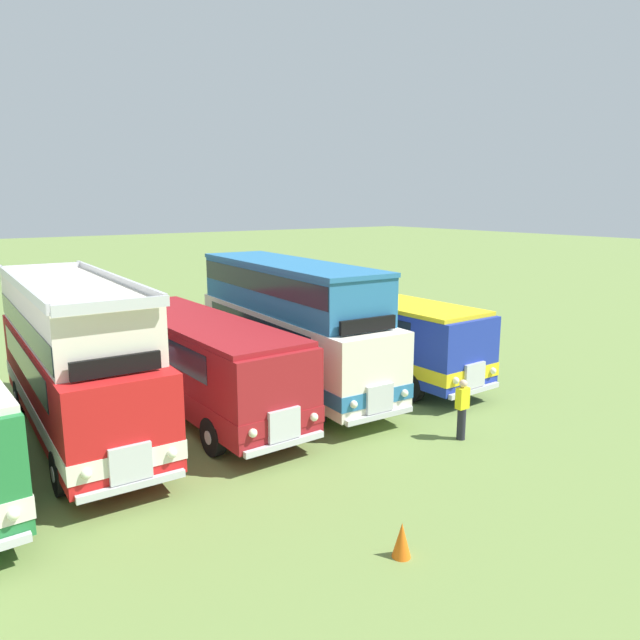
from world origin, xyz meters
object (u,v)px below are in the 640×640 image
bus_fourth_in_row (199,358)px  bus_sixth_in_row (370,328)px  marshal_person (462,409)px  cone_near_end (402,540)px  bus_fifth_in_row (290,320)px  bus_third_in_row (75,355)px

bus_fourth_in_row → bus_sixth_in_row: (7.17, 0.27, 0.00)m
marshal_person → cone_near_end: bearing=-148.6°
marshal_person → bus_fifth_in_row: bearing=102.2°
bus_third_in_row → marshal_person: (8.60, -6.43, -1.47)m
bus_fourth_in_row → bus_third_in_row: bearing=177.0°
bus_third_in_row → bus_sixth_in_row: 10.76m
cone_near_end → bus_sixth_in_row: bearing=52.8°
bus_third_in_row → cone_near_end: bearing=-70.4°
bus_fifth_in_row → cone_near_end: (-3.75, -9.76, -2.12)m
bus_fifth_in_row → marshal_person: bearing=-77.8°
cone_near_end → marshal_person: size_ratio=0.40×
bus_fourth_in_row → bus_fifth_in_row: bus_fifth_in_row is taller
bus_third_in_row → cone_near_end: size_ratio=14.49×
bus_fifth_in_row → cone_near_end: size_ratio=14.67×
bus_third_in_row → bus_fourth_in_row: size_ratio=1.03×
bus_fourth_in_row → cone_near_end: size_ratio=14.14×
bus_sixth_in_row → cone_near_end: size_ratio=14.64×
bus_fifth_in_row → bus_sixth_in_row: size_ratio=1.00×
bus_fifth_in_row → marshal_person: size_ratio=5.86×
bus_third_in_row → bus_sixth_in_row: bus_third_in_row is taller
bus_fifth_in_row → marshal_person: (1.43, -6.60, -1.58)m
bus_third_in_row → marshal_person: 10.84m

